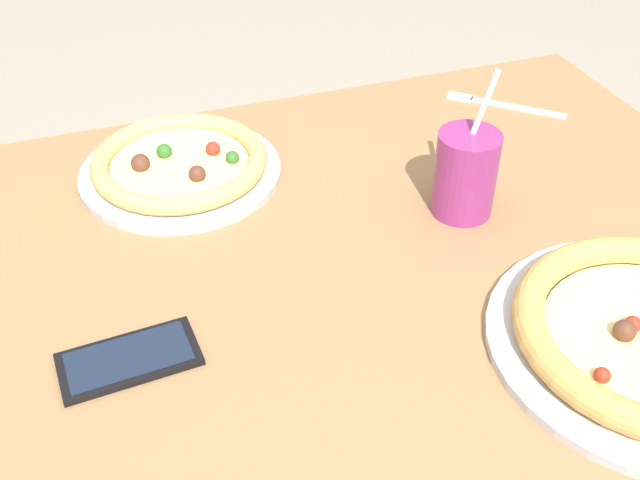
% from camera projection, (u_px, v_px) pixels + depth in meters
% --- Properties ---
extents(dining_table, '(1.31, 0.90, 0.75)m').
position_uv_depth(dining_table, '(308.00, 335.00, 1.01)').
color(dining_table, '#936D47').
rests_on(dining_table, ground).
extents(pizza_far, '(0.29, 0.29, 0.04)m').
position_uv_depth(pizza_far, '(180.00, 165.00, 1.11)').
color(pizza_far, '#B7B7BC').
rests_on(pizza_far, dining_table).
extents(drink_cup_colored, '(0.08, 0.08, 0.21)m').
position_uv_depth(drink_cup_colored, '(465.00, 173.00, 1.02)').
color(drink_cup_colored, '#8C2D72').
rests_on(drink_cup_colored, dining_table).
extents(fork, '(0.16, 0.15, 0.00)m').
position_uv_depth(fork, '(499.00, 104.00, 1.29)').
color(fork, silver).
rests_on(fork, dining_table).
extents(cell_phone, '(0.15, 0.08, 0.01)m').
position_uv_depth(cell_phone, '(129.00, 359.00, 0.83)').
color(cell_phone, black).
rests_on(cell_phone, dining_table).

